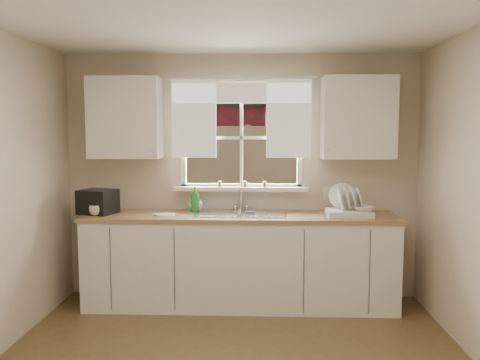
{
  "coord_description": "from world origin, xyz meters",
  "views": [
    {
      "loc": [
        0.19,
        -3.21,
        1.72
      ],
      "look_at": [
        0.0,
        1.65,
        1.25
      ],
      "focal_mm": 38.0,
      "sensor_mm": 36.0,
      "label": 1
    }
  ],
  "objects_px": {
    "soap_bottle_a": "(195,199)",
    "cup": "(96,210)",
    "dish_rack": "(349,208)",
    "black_appliance": "(98,202)"
  },
  "relations": [
    {
      "from": "dish_rack",
      "to": "black_appliance",
      "type": "height_order",
      "value": "dish_rack"
    },
    {
      "from": "dish_rack",
      "to": "cup",
      "type": "height_order",
      "value": "dish_rack"
    },
    {
      "from": "soap_bottle_a",
      "to": "cup",
      "type": "height_order",
      "value": "soap_bottle_a"
    },
    {
      "from": "soap_bottle_a",
      "to": "cup",
      "type": "bearing_deg",
      "value": -179.32
    },
    {
      "from": "dish_rack",
      "to": "cup",
      "type": "xyz_separation_m",
      "value": [
        -2.43,
        -0.09,
        -0.02
      ]
    },
    {
      "from": "dish_rack",
      "to": "cup",
      "type": "distance_m",
      "value": 2.43
    },
    {
      "from": "dish_rack",
      "to": "black_appliance",
      "type": "xyz_separation_m",
      "value": [
        -2.44,
        0.03,
        0.04
      ]
    },
    {
      "from": "dish_rack",
      "to": "black_appliance",
      "type": "bearing_deg",
      "value": 179.28
    },
    {
      "from": "soap_bottle_a",
      "to": "black_appliance",
      "type": "distance_m",
      "value": 0.95
    },
    {
      "from": "soap_bottle_a",
      "to": "dish_rack",
      "type": "bearing_deg",
      "value": -22.85
    }
  ]
}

